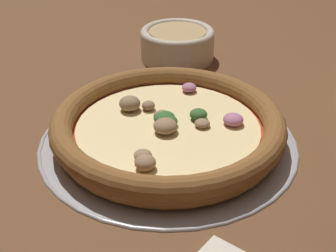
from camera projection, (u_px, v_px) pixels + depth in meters
ground_plane at (168, 141)px, 0.64m from camera, size 3.00×3.00×0.00m
pizza_tray at (168, 140)px, 0.64m from camera, size 0.35×0.35×0.01m
pizza at (168, 125)px, 0.63m from camera, size 0.32×0.32×0.04m
bowl_near at (177, 43)px, 0.87m from camera, size 0.14×0.14×0.06m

